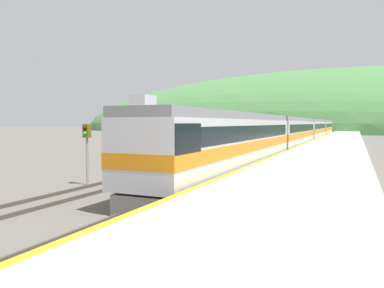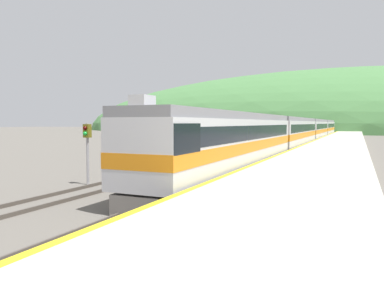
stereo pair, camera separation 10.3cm
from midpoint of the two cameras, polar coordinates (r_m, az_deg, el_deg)
name	(u,v)px [view 2 (the right image)]	position (r m, az deg, el deg)	size (l,w,h in m)	color
track_main	(315,142)	(67.27, 18.21, 0.34)	(1.52, 180.00, 0.16)	#4C443D
track_siding	(285,141)	(67.94, 14.09, 0.43)	(1.52, 180.00, 0.16)	#4C443D
platform	(337,147)	(46.98, 21.30, -0.37)	(6.04, 140.00, 1.05)	#BCB5A5
distant_hills	(340,131)	(160.04, 21.62, 1.83)	(231.79, 104.31, 48.36)	#477A42
station_shed	(199,135)	(41.13, 1.07, 1.35)	(8.66, 6.69, 3.84)	gray
express_train_lead_car	(231,143)	(22.22, 6.17, 0.21)	(2.88, 21.30, 4.24)	black
carriage_second	(292,133)	(43.92, 15.13, 1.59)	(2.87, 20.98, 3.88)	black
carriage_third	(314,130)	(65.60, 18.10, 2.05)	(2.87, 20.98, 3.88)	black
carriage_fourth	(325,128)	(87.37, 19.59, 2.28)	(2.87, 20.98, 3.88)	black
siding_train	(266,132)	(52.93, 11.26, 1.76)	(2.90, 34.29, 3.85)	black
signal_post_siding	(87,140)	(20.48, -15.56, 0.54)	(0.36, 0.42, 3.28)	#9E9EA3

